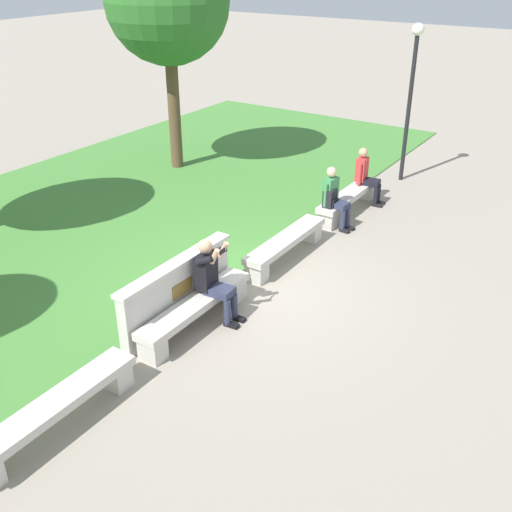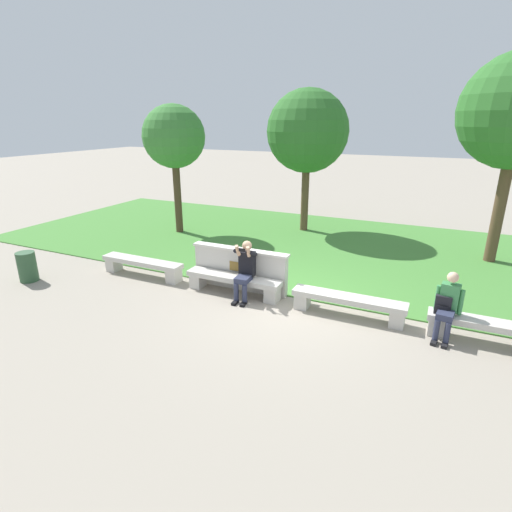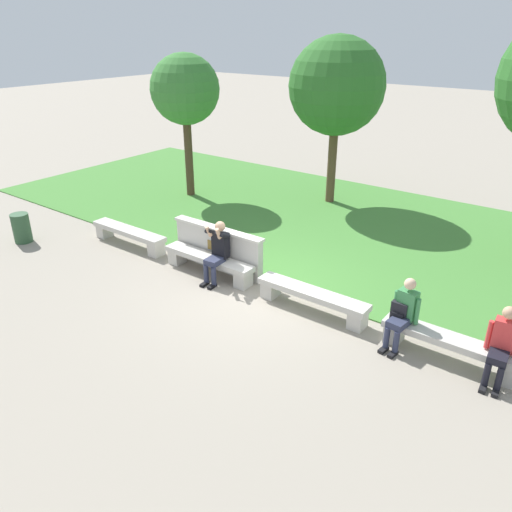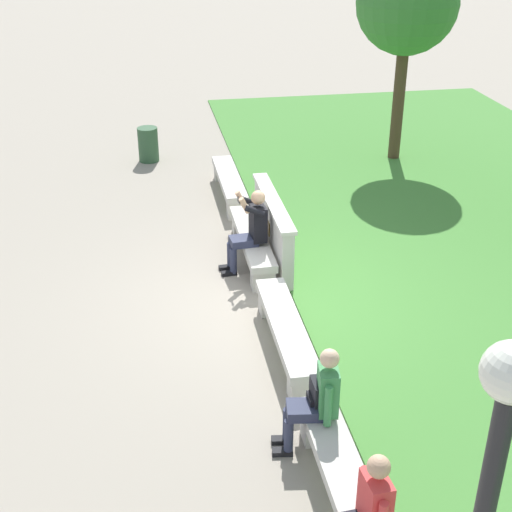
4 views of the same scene
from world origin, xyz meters
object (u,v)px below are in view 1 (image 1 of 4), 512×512
bench_far (348,199)px  backpack (330,199)px  person_distant (335,196)px  tree_left_background (167,2)px  bench_mid (286,244)px  lamp_post (412,80)px  bench_near (196,309)px  person_companion (366,174)px  person_photographer (213,276)px  bench_main (55,410)px

bench_far → backpack: (-0.92, -0.01, 0.32)m
person_distant → tree_left_background: 6.22m
bench_mid → lamp_post: bearing=-2.3°
bench_near → backpack: (4.39, -0.01, 0.32)m
person_distant → person_companion: (1.55, -0.00, 0.00)m
bench_mid → bench_far: bearing=0.0°
bench_mid → backpack: bearing=-0.3°
bench_mid → lamp_post: 5.68m
person_photographer → lamp_post: bearing=-1.0°
bench_near → person_distant: 4.48m
bench_near → bench_mid: same height
bench_far → person_companion: 0.79m
person_distant → lamp_post: lamp_post is taller
backpack → lamp_post: size_ratio=0.12×
backpack → tree_left_background: bearing=76.7°
bench_main → bench_far: same height
person_companion → lamp_post: lamp_post is taller
bench_main → tree_left_background: tree_left_background is taller
bench_near → tree_left_background: 8.40m
bench_near → lamp_post: lamp_post is taller
bench_near → person_photographer: 0.56m
tree_left_background → lamp_post: tree_left_background is taller
person_photographer → person_companion: person_photographer is taller
person_companion → lamp_post: (1.91, -0.14, 1.75)m
bench_mid → bench_near: bearing=180.0°
bench_main → bench_near: same height
bench_far → backpack: size_ratio=5.40×
person_distant → person_companion: size_ratio=1.00×
person_distant → backpack: (-0.08, 0.06, -0.05)m
bench_main → backpack: size_ratio=5.40×
bench_far → backpack: 0.98m
bench_mid → person_companion: person_companion is taller
person_companion → backpack: bearing=178.0°
bench_near → person_companion: size_ratio=1.83×
bench_mid → person_companion: bearing=-1.1°
bench_near → person_distant: person_distant is taller
bench_main → bench_mid: bearing=0.0°
tree_left_background → bench_mid: bearing=-120.1°
bench_mid → backpack: backpack is taller
person_photographer → person_distant: (4.11, 0.01, -0.06)m
bench_far → person_companion: (0.70, -0.07, 0.36)m
bench_main → bench_mid: size_ratio=1.00×
person_photographer → lamp_post: (7.57, -0.13, 1.68)m
bench_main → backpack: (7.04, -0.01, 0.32)m
person_companion → tree_left_background: bearing=94.8°
bench_near → person_photographer: (0.35, -0.08, 0.43)m
person_companion → lamp_post: 2.59m
lamp_post → tree_left_background: bearing=113.9°
backpack → tree_left_background: (1.20, 5.06, 3.40)m
bench_mid → backpack: 1.76m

